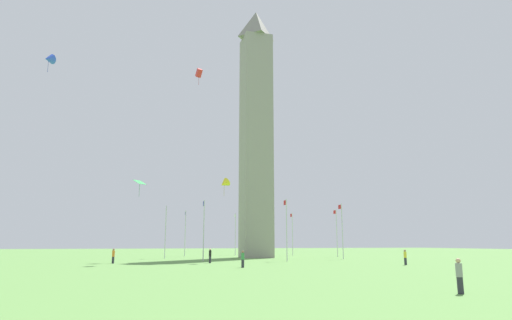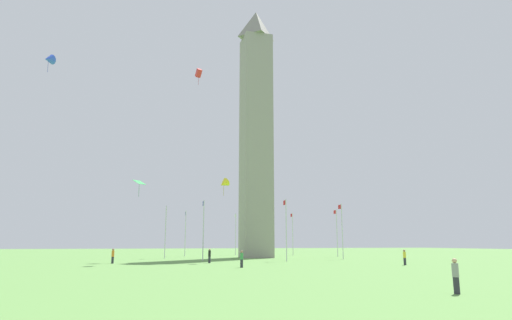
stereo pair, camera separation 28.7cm
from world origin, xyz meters
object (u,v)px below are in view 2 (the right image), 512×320
Objects in this scene: flagpole_ne at (185,231)px; flagpole_se at (203,227)px; flagpole_n at (236,232)px; person_yellow_shirt at (405,257)px; flagpole_w at (337,231)px; obelisk_monument at (256,128)px; flagpole_s at (286,227)px; person_orange_shirt at (113,256)px; person_black_shirt at (209,256)px; kite_red_box at (199,73)px; flagpole_sw at (342,229)px; flagpole_nw at (293,232)px; flagpole_e at (166,229)px; person_gray_shirt at (456,276)px; person_green_shirt at (242,259)px; kite_green_diamond at (139,183)px; kite_blue_delta at (49,59)px; kite_yellow_delta at (224,184)px.

flagpole_se is at bearing 180.00° from flagpole_ne.
person_yellow_shirt is (-43.44, -9.42, -3.76)m from flagpole_n.
flagpole_w is at bearing -57.86° from person_yellow_shirt.
flagpole_ne is at bearing 44.85° from obelisk_monument.
flagpole_s is at bearing 135.00° from flagpole_w.
person_orange_shirt reaches higher than person_yellow_shirt.
person_black_shirt is (-17.44, 26.13, -3.73)m from flagpole_w.
flagpole_n is 44.61m from person_yellow_shirt.
person_black_shirt is 27.68m from kite_red_box.
flagpole_sw is 1.00× the size of flagpole_nw.
flagpole_ne is 1.00× the size of flagpole_w.
flagpole_e and flagpole_se have the same top height.
person_black_shirt reaches higher than person_gray_shirt.
kite_red_box is at bearing 7.54° from person_green_shirt.
flagpole_w is at bearing -12.98° from person_black_shirt.
obelisk_monument is 5.36× the size of flagpole_e.
kite_green_diamond is (-11.25, 4.55, 5.90)m from flagpole_e.
flagpole_ne and flagpole_sw have the same top height.
kite_blue_delta reaches higher than person_green_shirt.
flagpole_ne is 39.14m from person_green_shirt.
person_gray_shirt is at bearing -160.52° from kite_green_diamond.
flagpole_e is 25.43m from kite_red_box.
flagpole_sw is at bearing -75.72° from kite_yellow_delta.
kite_blue_delta reaches higher than kite_green_diamond.
flagpole_s is 26.37m from kite_red_box.
kite_red_box is (0.40, 22.67, 23.01)m from flagpole_sw.
kite_yellow_delta is (-15.74, -6.24, 5.59)m from flagpole_e.
kite_green_diamond is (-0.51, 30.47, 5.90)m from flagpole_sw.
flagpole_e is 54.23m from person_gray_shirt.
kite_green_diamond is (17.02, 29.15, 9.67)m from person_yellow_shirt.
person_green_shirt is 39.57m from kite_blue_delta.
kite_green_diamond is at bearing 67.39° from kite_yellow_delta.
kite_blue_delta is (1.09, 12.95, 16.85)m from kite_green_diamond.
kite_blue_delta is (18.10, 42.10, 26.51)m from person_yellow_shirt.
flagpole_n is 28.05m from flagpole_se.
person_black_shirt is 1.04× the size of person_yellow_shirt.
flagpole_s is 1.00× the size of flagpole_nw.
flagpole_n is at bearing -25.07° from kite_red_box.
flagpole_sw is (-21.47, -21.47, 0.00)m from flagpole_ne.
obelisk_monument is at bearing 180.00° from flagpole_n.
person_green_shirt is at bearing 143.83° from flagpole_s.
flagpole_ne is at bearing -46.41° from kite_blue_delta.
flagpole_se is 26.97m from person_yellow_shirt.
person_gray_shirt is at bearing 175.88° from flagpole_n.
kite_yellow_delta is (-26.48, 19.67, 5.59)m from flagpole_nw.
obelisk_monument is 23.54m from flagpole_sw.
obelisk_monument reaches higher than flagpole_se.
flagpole_sw is at bearing 0.45° from person_gray_shirt.
flagpole_sw is 3.47× the size of kite_yellow_delta.
person_green_shirt is at bearing -172.29° from kite_red_box.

